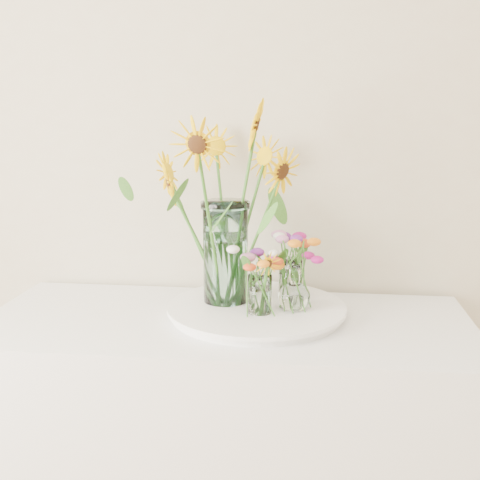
{
  "coord_description": "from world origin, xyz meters",
  "views": [
    {
      "loc": [
        0.03,
        0.3,
        1.48
      ],
      "look_at": [
        -0.17,
        1.96,
        1.13
      ],
      "focal_mm": 45.0,
      "sensor_mm": 36.0,
      "label": 1
    }
  ],
  "objects_px": {
    "mason_jar": "(226,252)",
    "counter": "(227,460)",
    "tray": "(257,311)",
    "small_vase_b": "(294,288)",
    "small_vase_c": "(290,279)",
    "small_vase_a": "(260,295)"
  },
  "relations": [
    {
      "from": "counter",
      "to": "tray",
      "type": "distance_m",
      "value": 0.47
    },
    {
      "from": "mason_jar",
      "to": "small_vase_a",
      "type": "xyz_separation_m",
      "value": [
        0.11,
        -0.1,
        -0.1
      ]
    },
    {
      "from": "tray",
      "to": "counter",
      "type": "bearing_deg",
      "value": -152.89
    },
    {
      "from": "mason_jar",
      "to": "small_vase_c",
      "type": "height_order",
      "value": "mason_jar"
    },
    {
      "from": "mason_jar",
      "to": "small_vase_c",
      "type": "relative_size",
      "value": 2.49
    },
    {
      "from": "tray",
      "to": "small_vase_b",
      "type": "xyz_separation_m",
      "value": [
        0.11,
        -0.01,
        0.08
      ]
    },
    {
      "from": "counter",
      "to": "small_vase_b",
      "type": "height_order",
      "value": "small_vase_b"
    },
    {
      "from": "tray",
      "to": "small_vase_b",
      "type": "relative_size",
      "value": 3.73
    },
    {
      "from": "tray",
      "to": "small_vase_a",
      "type": "xyz_separation_m",
      "value": [
        0.01,
        -0.06,
        0.07
      ]
    },
    {
      "from": "counter",
      "to": "mason_jar",
      "type": "distance_m",
      "value": 0.63
    },
    {
      "from": "mason_jar",
      "to": "counter",
      "type": "bearing_deg",
      "value": -81.23
    },
    {
      "from": "tray",
      "to": "mason_jar",
      "type": "xyz_separation_m",
      "value": [
        -0.1,
        0.03,
        0.17
      ]
    },
    {
      "from": "small_vase_b",
      "to": "counter",
      "type": "bearing_deg",
      "value": -171.74
    },
    {
      "from": "counter",
      "to": "tray",
      "type": "relative_size",
      "value": 2.82
    },
    {
      "from": "tray",
      "to": "small_vase_b",
      "type": "bearing_deg",
      "value": -7.72
    },
    {
      "from": "tray",
      "to": "small_vase_b",
      "type": "height_order",
      "value": "small_vase_b"
    },
    {
      "from": "small_vase_a",
      "to": "tray",
      "type": "bearing_deg",
      "value": 103.13
    },
    {
      "from": "counter",
      "to": "tray",
      "type": "xyz_separation_m",
      "value": [
        0.08,
        0.04,
        0.46
      ]
    },
    {
      "from": "tray",
      "to": "small_vase_c",
      "type": "xyz_separation_m",
      "value": [
        0.09,
        0.1,
        0.07
      ]
    },
    {
      "from": "counter",
      "to": "small_vase_b",
      "type": "distance_m",
      "value": 0.58
    },
    {
      "from": "tray",
      "to": "small_vase_c",
      "type": "distance_m",
      "value": 0.15
    },
    {
      "from": "mason_jar",
      "to": "small_vase_b",
      "type": "bearing_deg",
      "value": -13.45
    }
  ]
}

